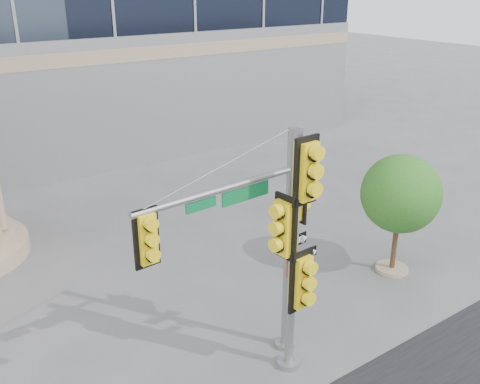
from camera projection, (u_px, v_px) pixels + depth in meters
ground at (280, 334)px, 13.48m from camera, size 120.00×120.00×0.00m
main_signal_pole at (256, 232)px, 11.24m from camera, size 4.26×0.69×5.49m
secondary_signal_pole at (296, 240)px, 11.06m from camera, size 0.99×0.73×5.65m
street_tree at (401, 196)px, 15.57m from camera, size 2.37×2.32×3.70m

